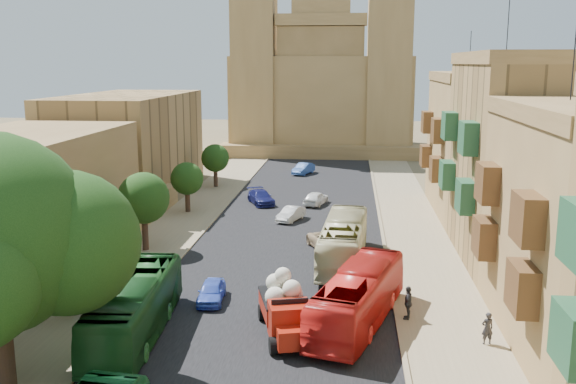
% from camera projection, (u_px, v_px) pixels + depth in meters
% --- Properties ---
extents(road_surface, '(14.00, 140.00, 0.01)m').
position_uv_depth(road_surface, '(293.00, 232.00, 50.60)').
color(road_surface, black).
rests_on(road_surface, ground).
extents(sidewalk_east, '(5.00, 140.00, 0.01)m').
position_uv_depth(sidewalk_east, '(415.00, 235.00, 49.69)').
color(sidewalk_east, '#867558').
rests_on(sidewalk_east, ground).
extents(sidewalk_west, '(5.00, 140.00, 0.01)m').
position_uv_depth(sidewalk_west, '(175.00, 229.00, 51.52)').
color(sidewalk_west, '#867558').
rests_on(sidewalk_west, ground).
extents(kerb_east, '(0.25, 140.00, 0.12)m').
position_uv_depth(kerb_east, '(382.00, 233.00, 49.92)').
color(kerb_east, '#867558').
rests_on(kerb_east, ground).
extents(kerb_west, '(0.25, 140.00, 0.12)m').
position_uv_depth(kerb_west, '(206.00, 229.00, 51.27)').
color(kerb_west, '#867558').
rests_on(kerb_west, ground).
extents(townhouse_c, '(9.00, 14.00, 17.40)m').
position_uv_depth(townhouse_c, '(524.00, 157.00, 42.83)').
color(townhouse_c, '#997645').
rests_on(townhouse_c, ground).
extents(townhouse_d, '(9.00, 14.00, 15.90)m').
position_uv_depth(townhouse_d, '(482.00, 143.00, 56.63)').
color(townhouse_d, olive).
rests_on(townhouse_d, ground).
extents(west_wall, '(1.00, 40.00, 1.80)m').
position_uv_depth(west_wall, '(89.00, 253.00, 41.88)').
color(west_wall, olive).
rests_on(west_wall, ground).
extents(west_building_mid, '(10.00, 22.00, 10.00)m').
position_uv_depth(west_building_mid, '(129.00, 144.00, 65.01)').
color(west_building_mid, '#997645').
rests_on(west_building_mid, ground).
extents(church, '(28.00, 22.50, 36.30)m').
position_uv_depth(church, '(322.00, 87.00, 96.15)').
color(church, olive).
rests_on(church, ground).
extents(street_tree_a, '(2.92, 2.92, 4.50)m').
position_uv_depth(street_tree_a, '(71.00, 260.00, 33.41)').
color(street_tree_a, '#34241A').
rests_on(street_tree_a, ground).
extents(street_tree_b, '(3.64, 3.64, 5.60)m').
position_uv_depth(street_tree_b, '(144.00, 198.00, 44.97)').
color(street_tree_b, '#34241A').
rests_on(street_tree_b, ground).
extents(street_tree_c, '(2.91, 2.91, 4.47)m').
position_uv_depth(street_tree_c, '(187.00, 179.00, 56.83)').
color(street_tree_c, '#34241A').
rests_on(street_tree_c, ground).
extents(street_tree_d, '(2.99, 2.99, 4.59)m').
position_uv_depth(street_tree_d, '(215.00, 158.00, 68.52)').
color(street_tree_d, '#34241A').
rests_on(street_tree_d, ground).
extents(red_truck, '(3.37, 5.74, 3.18)m').
position_uv_depth(red_truck, '(286.00, 308.00, 31.14)').
color(red_truck, '#9E1B0C').
rests_on(red_truck, ground).
extents(olive_pickup, '(2.91, 4.77, 1.84)m').
position_uv_depth(olive_pickup, '(342.00, 260.00, 40.29)').
color(olive_pickup, '#3C5520').
rests_on(olive_pickup, ground).
extents(bus_green_north, '(3.16, 10.69, 2.94)m').
position_uv_depth(bus_green_north, '(135.00, 307.00, 30.99)').
color(bus_green_north, '#194F1F').
rests_on(bus_green_north, ground).
extents(bus_red_east, '(5.23, 10.68, 2.90)m').
position_uv_depth(bus_red_east, '(358.00, 297.00, 32.38)').
color(bus_red_east, red).
rests_on(bus_red_east, ground).
extents(bus_cream_east, '(3.27, 11.19, 3.08)m').
position_uv_depth(bus_cream_east, '(344.00, 241.00, 42.19)').
color(bus_cream_east, '#C6BE8E').
rests_on(bus_cream_east, ground).
extents(car_blue_a, '(1.62, 3.51, 1.16)m').
position_uv_depth(car_blue_a, '(211.00, 291.00, 35.69)').
color(car_blue_a, blue).
rests_on(car_blue_a, ground).
extents(car_white_a, '(2.35, 3.74, 1.16)m').
position_uv_depth(car_white_a, '(291.00, 214.00, 54.00)').
color(car_white_a, '#BDBDBD').
rests_on(car_white_a, ground).
extents(car_cream, '(3.90, 5.32, 1.34)m').
position_uv_depth(car_cream, '(329.00, 240.00, 45.69)').
color(car_cream, tan).
rests_on(car_cream, ground).
extents(car_dkblue, '(3.43, 4.80, 1.29)m').
position_uv_depth(car_dkblue, '(261.00, 197.00, 60.43)').
color(car_dkblue, '#141854').
rests_on(car_dkblue, ground).
extents(car_white_b, '(2.49, 4.04, 1.28)m').
position_uv_depth(car_white_b, '(316.00, 198.00, 60.02)').
color(car_white_b, white).
rests_on(car_white_b, ground).
extents(car_blue_b, '(2.66, 4.22, 1.31)m').
position_uv_depth(car_blue_b, '(303.00, 169.00, 76.66)').
color(car_blue_b, '#2A4D97').
rests_on(car_blue_b, ground).
extents(pedestrian_a, '(0.66, 0.51, 1.59)m').
position_uv_depth(pedestrian_a, '(487.00, 328.00, 30.21)').
color(pedestrian_a, '#282729').
rests_on(pedestrian_a, ground).
extents(pedestrian_c, '(0.64, 1.11, 1.78)m').
position_uv_depth(pedestrian_c, '(408.00, 303.00, 33.18)').
color(pedestrian_c, '#303032').
rests_on(pedestrian_c, ground).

